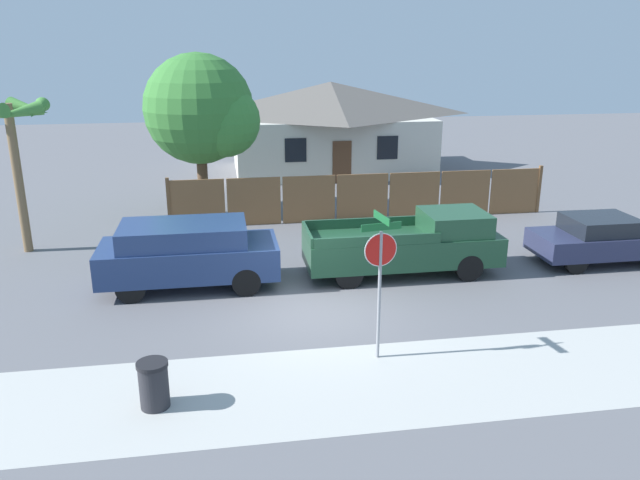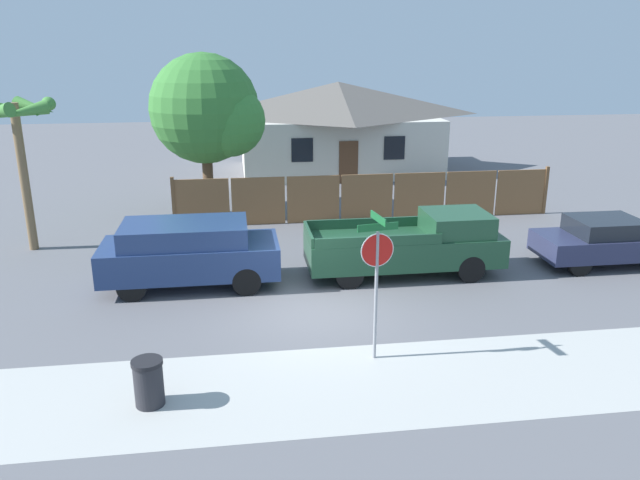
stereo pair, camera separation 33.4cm
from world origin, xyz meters
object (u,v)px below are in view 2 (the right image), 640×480
house (338,125)px  trash_bin (149,382)px  parked_sedan (607,241)px  oak_tree (210,112)px  red_suv (189,251)px  orange_pickup (412,245)px  stop_sign (377,264)px  palm_tree (16,122)px

house → trash_bin: house is taller
house → parked_sedan: (5.59, -15.25, -1.59)m
oak_tree → parked_sedan: bearing=-32.6°
red_suv → trash_bin: size_ratio=5.24×
parked_sedan → orange_pickup: bearing=-179.9°
oak_tree → parked_sedan: (11.73, -7.49, -3.19)m
red_suv → stop_sign: size_ratio=1.51×
orange_pickup → red_suv: bearing=-179.9°
stop_sign → trash_bin: (-4.48, -1.17, -1.66)m
red_suv → trash_bin: 5.97m
house → parked_sedan: house is taller
house → trash_bin: (-7.05, -21.18, -1.87)m
red_suv → parked_sedan: bearing=0.1°
parked_sedan → stop_sign: size_ratio=1.34×
red_suv → oak_tree: bearing=86.4°
oak_tree → trash_bin: 13.89m
orange_pickup → stop_sign: stop_sign is taller
oak_tree → parked_sedan: oak_tree is taller
stop_sign → trash_bin: stop_sign is taller
palm_tree → trash_bin: palm_tree is taller
house → trash_bin: bearing=-108.4°
orange_pickup → parked_sedan: size_ratio=1.31×
oak_tree → red_suv: (-0.49, -7.49, -2.95)m
house → stop_sign: (-2.57, -20.01, -0.21)m
oak_tree → palm_tree: 6.74m
house → palm_tree: (-11.84, -11.35, 1.72)m
parked_sedan → house: bearing=110.2°
oak_tree → trash_bin: size_ratio=6.69×
house → parked_sedan: 16.32m
palm_tree → oak_tree: bearing=32.2°
orange_pickup → stop_sign: size_ratio=1.76×
oak_tree → parked_sedan: size_ratio=1.43×
parked_sedan → trash_bin: (-12.64, -5.93, -0.28)m
parked_sedan → oak_tree: bearing=147.5°
parked_sedan → stop_sign: (-8.16, -4.76, 1.38)m
parked_sedan → trash_bin: size_ratio=4.66×
oak_tree → red_suv: oak_tree is taller
trash_bin → red_suv: bearing=86.0°
orange_pickup → stop_sign: (-2.14, -4.76, 1.23)m
palm_tree → stop_sign: palm_tree is taller
stop_sign → parked_sedan: bearing=21.5°
oak_tree → palm_tree: oak_tree is taller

